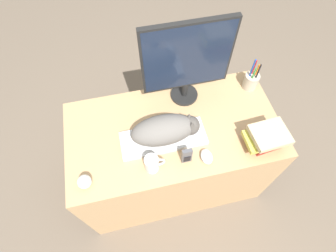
% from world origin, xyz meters
% --- Properties ---
extents(ground_plane, '(12.00, 12.00, 0.00)m').
position_xyz_m(ground_plane, '(0.00, 0.00, 0.00)').
color(ground_plane, '#6B5B4C').
extents(desk, '(1.23, 0.64, 0.76)m').
position_xyz_m(desk, '(0.00, 0.32, 0.38)').
color(desk, tan).
rests_on(desk, ground_plane).
extents(keyboard, '(0.47, 0.17, 0.02)m').
position_xyz_m(keyboard, '(-0.07, 0.27, 0.77)').
color(keyboard, silver).
rests_on(keyboard, desk).
extents(cat, '(0.37, 0.17, 0.16)m').
position_xyz_m(cat, '(-0.05, 0.27, 0.86)').
color(cat, '#66605B').
rests_on(cat, keyboard).
extents(monitor, '(0.49, 0.17, 0.53)m').
position_xyz_m(monitor, '(0.12, 0.54, 1.06)').
color(monitor, black).
rests_on(monitor, desk).
extents(computer_mouse, '(0.06, 0.09, 0.04)m').
position_xyz_m(computer_mouse, '(0.13, 0.10, 0.77)').
color(computer_mouse, silver).
rests_on(computer_mouse, desk).
extents(coffee_mug, '(0.11, 0.07, 0.10)m').
position_xyz_m(coffee_mug, '(-0.16, 0.11, 0.81)').
color(coffee_mug, silver).
rests_on(coffee_mug, desk).
extents(pen_cup, '(0.09, 0.09, 0.23)m').
position_xyz_m(pen_cup, '(0.54, 0.52, 0.81)').
color(pen_cup, '#B2A893').
rests_on(pen_cup, desk).
extents(baseball, '(0.07, 0.07, 0.07)m').
position_xyz_m(baseball, '(-0.51, 0.10, 0.79)').
color(baseball, silver).
rests_on(baseball, desk).
extents(phone, '(0.05, 0.02, 0.12)m').
position_xyz_m(phone, '(0.02, 0.11, 0.81)').
color(phone, '#4C4C51').
rests_on(phone, desk).
extents(book_stack, '(0.22, 0.18, 0.12)m').
position_xyz_m(book_stack, '(0.46, 0.12, 0.82)').
color(book_stack, maroon).
rests_on(book_stack, desk).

